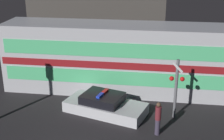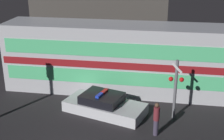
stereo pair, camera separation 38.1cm
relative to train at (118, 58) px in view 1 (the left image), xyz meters
The scene contains 5 objects.
train is the anchor object (origin of this frame).
police_car 3.64m from the train, 95.60° to the right, with size 4.85×3.17×1.19m.
pedestrian 5.86m from the train, 62.79° to the right, with size 0.29×0.29×1.75m.
crossing_signal_near 4.79m from the train, 42.75° to the right, with size 0.79×0.36×3.31m.
building_left 9.16m from the train, 106.69° to the left, with size 11.20×6.25×6.41m.
Camera 1 is at (3.22, -10.09, 8.40)m, focal length 50.00 mm.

